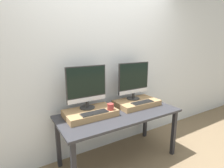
% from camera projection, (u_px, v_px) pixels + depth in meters
% --- Properties ---
extents(wall_back, '(8.00, 0.04, 2.60)m').
position_uv_depth(wall_back, '(103.00, 65.00, 2.56)').
color(wall_back, silver).
rests_on(wall_back, ground_plane).
extents(workbench, '(1.63, 0.73, 0.71)m').
position_uv_depth(workbench, '(119.00, 118.00, 2.34)').
color(workbench, '#2D2D33').
rests_on(workbench, ground_plane).
extents(wooden_riser_left, '(0.64, 0.39, 0.08)m').
position_uv_depth(wooden_riser_left, '(90.00, 113.00, 2.21)').
color(wooden_riser_left, '#99754C').
rests_on(wooden_riser_left, workbench).
extents(monitor_left, '(0.53, 0.20, 0.55)m').
position_uv_depth(monitor_left, '(87.00, 86.00, 2.21)').
color(monitor_left, '#282828').
rests_on(monitor_left, wooden_riser_left).
extents(keyboard_left, '(0.34, 0.12, 0.01)m').
position_uv_depth(keyboard_left, '(94.00, 113.00, 2.09)').
color(keyboard_left, '#2D2D2D').
rests_on(keyboard_left, wooden_riser_left).
extents(mug, '(0.08, 0.08, 0.08)m').
position_uv_depth(mug, '(111.00, 107.00, 2.20)').
color(mug, '#9E332D').
rests_on(mug, wooden_riser_left).
extents(wooden_riser_right, '(0.64, 0.39, 0.08)m').
position_uv_depth(wooden_riser_right, '(137.00, 103.00, 2.59)').
color(wooden_riser_right, '#99754C').
rests_on(wooden_riser_right, workbench).
extents(monitor_right, '(0.53, 0.20, 0.55)m').
position_uv_depth(monitor_right, '(134.00, 80.00, 2.59)').
color(monitor_right, '#282828').
rests_on(monitor_right, wooden_riser_right).
extents(keyboard_right, '(0.34, 0.12, 0.01)m').
position_uv_depth(keyboard_right, '(142.00, 102.00, 2.48)').
color(keyboard_right, '#2D2D2D').
rests_on(keyboard_right, wooden_riser_right).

